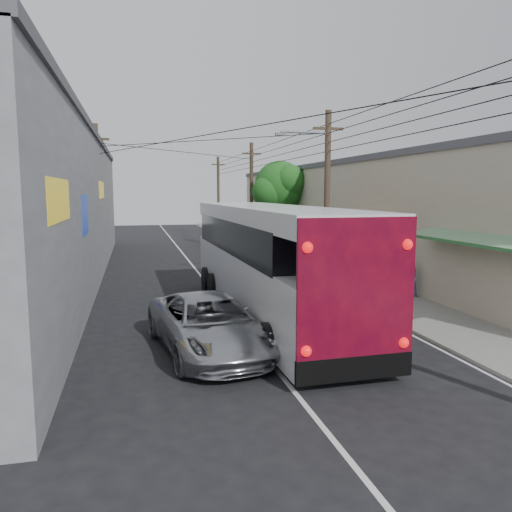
{
  "coord_description": "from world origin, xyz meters",
  "views": [
    {
      "loc": [
        -3.33,
        -8.34,
        4.39
      ],
      "look_at": [
        1.0,
        9.4,
        2.05
      ],
      "focal_mm": 35.0,
      "sensor_mm": 36.0,
      "label": 1
    }
  ],
  "objects_px": {
    "coach_bus": "(268,260)",
    "parked_car_far": "(228,240)",
    "pedestrian_near": "(327,262)",
    "jeepney": "(210,324)",
    "parked_suv": "(304,265)",
    "parked_car_mid": "(272,254)",
    "pedestrian_far": "(409,278)"
  },
  "relations": [
    {
      "from": "jeepney",
      "to": "pedestrian_near",
      "type": "distance_m",
      "value": 12.29
    },
    {
      "from": "parked_suv",
      "to": "parked_car_mid",
      "type": "distance_m",
      "value": 5.68
    },
    {
      "from": "parked_car_far",
      "to": "pedestrian_near",
      "type": "bearing_deg",
      "value": -87.8
    },
    {
      "from": "parked_car_far",
      "to": "pedestrian_near",
      "type": "relative_size",
      "value": 2.44
    },
    {
      "from": "jeepney",
      "to": "pedestrian_near",
      "type": "bearing_deg",
      "value": 45.34
    },
    {
      "from": "parked_car_mid",
      "to": "parked_car_far",
      "type": "distance_m",
      "value": 10.34
    },
    {
      "from": "pedestrian_near",
      "to": "pedestrian_far",
      "type": "bearing_deg",
      "value": 114.21
    },
    {
      "from": "coach_bus",
      "to": "parked_car_far",
      "type": "bearing_deg",
      "value": 82.06
    },
    {
      "from": "parked_suv",
      "to": "pedestrian_near",
      "type": "relative_size",
      "value": 3.84
    },
    {
      "from": "pedestrian_far",
      "to": "parked_car_far",
      "type": "bearing_deg",
      "value": -88.31
    },
    {
      "from": "jeepney",
      "to": "parked_car_mid",
      "type": "distance_m",
      "value": 16.22
    },
    {
      "from": "parked_suv",
      "to": "pedestrian_far",
      "type": "distance_m",
      "value": 5.43
    },
    {
      "from": "parked_suv",
      "to": "pedestrian_far",
      "type": "relative_size",
      "value": 3.99
    },
    {
      "from": "parked_car_mid",
      "to": "pedestrian_far",
      "type": "xyz_separation_m",
      "value": [
        3.0,
        -10.2,
        0.18
      ]
    },
    {
      "from": "jeepney",
      "to": "coach_bus",
      "type": "bearing_deg",
      "value": 44.83
    },
    {
      "from": "parked_car_mid",
      "to": "parked_car_far",
      "type": "height_order",
      "value": "parked_car_mid"
    },
    {
      "from": "jeepney",
      "to": "pedestrian_far",
      "type": "distance_m",
      "value": 10.23
    },
    {
      "from": "coach_bus",
      "to": "pedestrian_near",
      "type": "distance_m",
      "value": 8.08
    },
    {
      "from": "parked_car_far",
      "to": "pedestrian_near",
      "type": "distance_m",
      "value": 15.68
    },
    {
      "from": "coach_bus",
      "to": "parked_suv",
      "type": "distance_m",
      "value": 6.97
    },
    {
      "from": "pedestrian_far",
      "to": "jeepney",
      "type": "bearing_deg",
      "value": 19.57
    },
    {
      "from": "parked_suv",
      "to": "pedestrian_far",
      "type": "height_order",
      "value": "parked_suv"
    },
    {
      "from": "parked_car_mid",
      "to": "pedestrian_near",
      "type": "xyz_separation_m",
      "value": [
        1.36,
        -5.22,
        0.21
      ]
    },
    {
      "from": "pedestrian_far",
      "to": "parked_suv",
      "type": "bearing_deg",
      "value": -65.26
    },
    {
      "from": "jeepney",
      "to": "parked_suv",
      "type": "height_order",
      "value": "parked_suv"
    },
    {
      "from": "parked_suv",
      "to": "coach_bus",
      "type": "bearing_deg",
      "value": -116.07
    },
    {
      "from": "parked_car_far",
      "to": "pedestrian_far",
      "type": "bearing_deg",
      "value": -85.21
    },
    {
      "from": "coach_bus",
      "to": "parked_suv",
      "type": "bearing_deg",
      "value": 59.16
    },
    {
      "from": "jeepney",
      "to": "pedestrian_far",
      "type": "xyz_separation_m",
      "value": [
        9.0,
        4.86,
        0.12
      ]
    },
    {
      "from": "parked_car_far",
      "to": "pedestrian_far",
      "type": "relative_size",
      "value": 2.54
    },
    {
      "from": "jeepney",
      "to": "pedestrian_far",
      "type": "height_order",
      "value": "pedestrian_far"
    },
    {
      "from": "parked_car_mid",
      "to": "pedestrian_near",
      "type": "distance_m",
      "value": 5.4
    }
  ]
}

